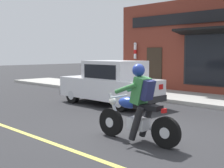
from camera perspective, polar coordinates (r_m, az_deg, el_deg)
The scene contains 7 objects.
ground_plane at distance 7.11m, azimuth 5.63°, elevation -9.30°, with size 80.00×80.00×0.00m, color #2B2B2D.
sidewalk_curb at distance 13.16m, azimuth 10.74°, elevation -2.13°, with size 2.60×22.00×0.14m, color #ADAAA3.
lane_stripe at distance 8.35m, azimuth -19.04°, elevation -7.28°, with size 0.12×19.80×0.01m, color #D1C64C.
storefront_building at distance 14.00m, azimuth 16.77°, elevation 6.55°, with size 1.25×9.16×4.20m.
motorcycle_with_rider at distance 6.44m, azimuth 4.70°, elevation -4.69°, with size 0.59×2.02×1.62m.
car_hatchback at distance 11.03m, azimuth -0.20°, elevation 0.12°, with size 1.66×3.79×1.57m.
fire_hydrant at distance 15.58m, azimuth 2.10°, elevation 1.02°, with size 0.36×0.24×0.88m.
Camera 1 is at (-5.30, -4.36, 1.83)m, focal length 50.00 mm.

